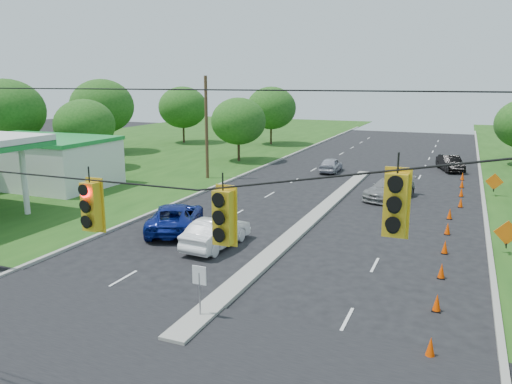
% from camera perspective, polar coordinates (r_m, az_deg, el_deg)
% --- Properties ---
extents(curb_left, '(0.25, 110.00, 0.16)m').
position_cam_1_polar(curb_left, '(43.82, -2.78, 1.32)').
color(curb_left, gray).
rests_on(curb_left, ground).
extents(curb_right, '(0.25, 110.00, 0.16)m').
position_cam_1_polar(curb_right, '(39.76, 24.55, -0.99)').
color(curb_right, gray).
rests_on(curb_right, ground).
extents(median, '(1.00, 34.00, 0.18)m').
position_cam_1_polar(median, '(32.11, 6.68, -2.94)').
color(median, gray).
rests_on(median, ground).
extents(median_sign, '(0.55, 0.06, 2.05)m').
position_cam_1_polar(median_sign, '(18.42, -6.49, -10.12)').
color(median_sign, gray).
rests_on(median_sign, ground).
extents(signal_span, '(25.60, 0.32, 9.00)m').
position_cam_1_polar(signal_span, '(12.03, -23.59, -5.80)').
color(signal_span, '#422D1C').
rests_on(signal_span, ground).
extents(utility_pole_far_left, '(0.28, 0.28, 9.00)m').
position_cam_1_polar(utility_pole_far_left, '(44.25, -5.68, 7.27)').
color(utility_pole_far_left, '#422D1C').
rests_on(utility_pole_far_left, ground).
extents(gas_station, '(18.40, 19.70, 5.20)m').
position_cam_1_polar(gas_station, '(43.64, -24.96, 3.54)').
color(gas_station, white).
rests_on(gas_station, ground).
extents(cone_1, '(0.32, 0.32, 0.70)m').
position_cam_1_polar(cone_1, '(17.36, 19.32, -16.38)').
color(cone_1, '#EF4100').
rests_on(cone_1, ground).
extents(cone_2, '(0.32, 0.32, 0.70)m').
position_cam_1_polar(cone_2, '(20.51, 19.98, -11.79)').
color(cone_2, '#EF4100').
rests_on(cone_2, ground).
extents(cone_3, '(0.32, 0.32, 0.70)m').
position_cam_1_polar(cone_3, '(23.76, 20.44, -8.44)').
color(cone_3, '#EF4100').
rests_on(cone_3, ground).
extents(cone_4, '(0.32, 0.32, 0.70)m').
position_cam_1_polar(cone_4, '(27.07, 20.78, -5.90)').
color(cone_4, '#EF4100').
rests_on(cone_4, ground).
extents(cone_5, '(0.32, 0.32, 0.70)m').
position_cam_1_polar(cone_5, '(30.42, 21.05, -3.92)').
color(cone_5, '#EF4100').
rests_on(cone_5, ground).
extents(cone_6, '(0.32, 0.32, 0.70)m').
position_cam_1_polar(cone_6, '(33.80, 21.26, -2.33)').
color(cone_6, '#EF4100').
rests_on(cone_6, ground).
extents(cone_7, '(0.32, 0.32, 0.70)m').
position_cam_1_polar(cone_7, '(37.21, 22.36, -1.11)').
color(cone_7, '#EF4100').
rests_on(cone_7, ground).
extents(cone_8, '(0.32, 0.32, 0.70)m').
position_cam_1_polar(cone_8, '(40.63, 22.43, -0.02)').
color(cone_8, '#EF4100').
rests_on(cone_8, ground).
extents(cone_9, '(0.32, 0.32, 0.70)m').
position_cam_1_polar(cone_9, '(44.06, 22.48, 0.89)').
color(cone_9, '#EF4100').
rests_on(cone_9, ground).
extents(cone_10, '(0.32, 0.32, 0.70)m').
position_cam_1_polar(cone_10, '(47.51, 22.53, 1.68)').
color(cone_10, '#EF4100').
rests_on(cone_10, ground).
extents(work_sign_1, '(1.27, 0.58, 1.37)m').
position_cam_1_polar(work_sign_1, '(27.91, 26.78, -4.30)').
color(work_sign_1, black).
rests_on(work_sign_1, ground).
extents(work_sign_2, '(1.27, 0.58, 1.37)m').
position_cam_1_polar(work_sign_2, '(41.54, 25.58, 1.00)').
color(work_sign_2, black).
rests_on(work_sign_2, ground).
extents(tree_2, '(5.88, 5.88, 6.86)m').
position_cam_1_polar(tree_2, '(52.01, -19.00, 7.26)').
color(tree_2, black).
rests_on(tree_2, ground).
extents(tree_3, '(7.56, 7.56, 8.82)m').
position_cam_1_polar(tree_3, '(63.41, -17.18, 9.35)').
color(tree_3, black).
rests_on(tree_3, ground).
extents(tree_4, '(6.72, 6.72, 7.84)m').
position_cam_1_polar(tree_4, '(70.94, -8.36, 9.55)').
color(tree_4, black).
rests_on(tree_4, ground).
extents(tree_5, '(5.88, 5.88, 6.86)m').
position_cam_1_polar(tree_5, '(53.85, -2.01, 8.09)').
color(tree_5, black).
rests_on(tree_5, ground).
extents(tree_6, '(6.72, 6.72, 7.84)m').
position_cam_1_polar(tree_6, '(68.39, 1.75, 9.57)').
color(tree_6, black).
rests_on(tree_6, ground).
extents(tree_14, '(7.56, 7.56, 8.82)m').
position_cam_1_polar(tree_14, '(56.21, -26.65, 8.24)').
color(tree_14, black).
rests_on(tree_14, ground).
extents(white_sedan, '(1.95, 4.84, 1.56)m').
position_cam_1_polar(white_sedan, '(26.29, -4.54, -4.64)').
color(white_sedan, white).
rests_on(white_sedan, ground).
extents(blue_pickup, '(4.65, 6.41, 1.62)m').
position_cam_1_polar(blue_pickup, '(29.37, -9.16, -2.86)').
color(blue_pickup, navy).
rests_on(blue_pickup, ground).
extents(silver_car_far, '(3.75, 5.71, 1.54)m').
position_cam_1_polar(silver_car_far, '(38.13, 15.01, 0.38)').
color(silver_car_far, gray).
rests_on(silver_car_far, ground).
extents(silver_car_oncoming, '(1.76, 4.17, 1.41)m').
position_cam_1_polar(silver_car_oncoming, '(48.25, 8.56, 3.09)').
color(silver_car_oncoming, '#9B9CA9').
rests_on(silver_car_oncoming, ground).
extents(dark_car_receding, '(2.96, 4.88, 1.52)m').
position_cam_1_polar(dark_car_receding, '(51.95, 21.32, 3.10)').
color(dark_car_receding, black).
rests_on(dark_car_receding, ground).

